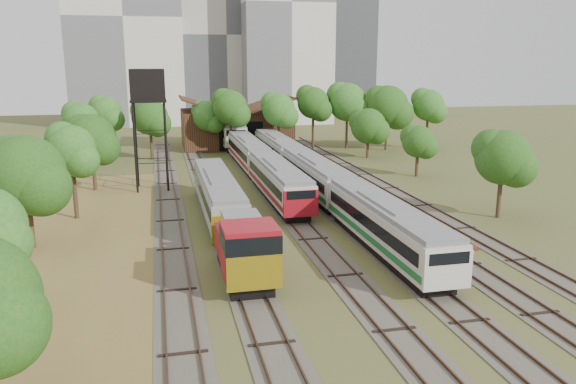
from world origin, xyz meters
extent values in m
plane|color=#475123|center=(0.00, 0.00, 0.00)|extent=(240.00, 240.00, 0.00)
cube|color=brown|center=(-18.00, 8.00, 0.02)|extent=(14.00, 60.00, 0.04)
cube|color=#4C473D|center=(-12.00, 25.00, 0.03)|extent=(2.60, 80.00, 0.06)
cube|color=#472D1E|center=(-12.72, 25.00, 0.12)|extent=(0.08, 80.00, 0.14)
cube|color=#472D1E|center=(-11.28, 25.00, 0.12)|extent=(0.08, 80.00, 0.14)
cube|color=#4C473D|center=(-8.00, 25.00, 0.03)|extent=(2.60, 80.00, 0.06)
cube|color=#472D1E|center=(-8.72, 25.00, 0.12)|extent=(0.08, 80.00, 0.14)
cube|color=#472D1E|center=(-7.28, 25.00, 0.12)|extent=(0.08, 80.00, 0.14)
cube|color=#4C473D|center=(-2.00, 25.00, 0.03)|extent=(2.60, 80.00, 0.06)
cube|color=#472D1E|center=(-2.72, 25.00, 0.12)|extent=(0.08, 80.00, 0.14)
cube|color=#472D1E|center=(-1.28, 25.00, 0.12)|extent=(0.08, 80.00, 0.14)
cube|color=#4C473D|center=(2.00, 25.00, 0.03)|extent=(2.60, 80.00, 0.06)
cube|color=#472D1E|center=(1.28, 25.00, 0.12)|extent=(0.08, 80.00, 0.14)
cube|color=#472D1E|center=(2.72, 25.00, 0.12)|extent=(0.08, 80.00, 0.14)
cube|color=#4C473D|center=(6.00, 25.00, 0.03)|extent=(2.60, 80.00, 0.06)
cube|color=#472D1E|center=(5.28, 25.00, 0.12)|extent=(0.08, 80.00, 0.14)
cube|color=#472D1E|center=(6.72, 25.00, 0.12)|extent=(0.08, 80.00, 0.14)
cube|color=#4C473D|center=(10.00, 25.00, 0.03)|extent=(2.60, 80.00, 0.06)
cube|color=#472D1E|center=(9.28, 25.00, 0.12)|extent=(0.08, 80.00, 0.14)
cube|color=#472D1E|center=(10.72, 25.00, 0.12)|extent=(0.08, 80.00, 0.14)
cube|color=black|center=(-2.00, 22.54, 0.38)|extent=(2.08, 15.64, 0.76)
cube|color=beige|center=(-2.00, 22.54, 1.94)|extent=(2.75, 17.00, 2.37)
cube|color=black|center=(-2.00, 22.54, 2.23)|extent=(2.81, 15.64, 0.81)
cube|color=slate|center=(-2.00, 22.54, 3.30)|extent=(2.53, 16.66, 0.34)
cube|color=maroon|center=(-2.00, 22.54, 1.28)|extent=(2.81, 16.66, 0.43)
cube|color=maroon|center=(-2.00, 14.09, 1.82)|extent=(2.79, 0.25, 2.13)
cube|color=black|center=(-2.00, 40.04, 0.38)|extent=(2.08, 15.64, 0.76)
cube|color=beige|center=(-2.00, 40.04, 1.94)|extent=(2.75, 17.00, 2.37)
cube|color=black|center=(-2.00, 40.04, 2.23)|extent=(2.81, 15.64, 0.81)
cube|color=slate|center=(-2.00, 40.04, 3.30)|extent=(2.53, 16.66, 0.34)
cube|color=maroon|center=(-2.00, 40.04, 1.28)|extent=(2.81, 16.66, 0.43)
cube|color=black|center=(2.00, 6.79, 0.38)|extent=(2.08, 15.64, 0.76)
cube|color=beige|center=(2.00, 6.79, 1.94)|extent=(2.74, 17.00, 2.37)
cube|color=black|center=(2.00, 6.79, 2.22)|extent=(2.80, 15.64, 0.80)
cube|color=slate|center=(2.00, 6.79, 3.29)|extent=(2.52, 16.66, 0.34)
cube|color=#196530|center=(2.00, 6.79, 1.28)|extent=(2.80, 16.66, 0.43)
cube|color=beige|center=(2.00, -1.66, 1.82)|extent=(2.78, 0.25, 2.13)
cube|color=black|center=(2.00, 24.29, 0.38)|extent=(2.08, 15.64, 0.76)
cube|color=beige|center=(2.00, 24.29, 1.94)|extent=(2.74, 17.00, 2.37)
cube|color=black|center=(2.00, 24.29, 2.22)|extent=(2.80, 15.64, 0.80)
cube|color=slate|center=(2.00, 24.29, 3.29)|extent=(2.52, 16.66, 0.34)
cube|color=#196530|center=(2.00, 24.29, 1.28)|extent=(2.80, 16.66, 0.43)
cube|color=black|center=(2.00, 41.79, 0.38)|extent=(2.08, 15.64, 0.76)
cube|color=beige|center=(2.00, 41.79, 1.94)|extent=(2.74, 17.00, 2.37)
cube|color=black|center=(2.00, 41.79, 2.22)|extent=(2.80, 15.64, 0.80)
cube|color=slate|center=(2.00, 41.79, 3.29)|extent=(2.52, 16.66, 0.34)
cube|color=#196530|center=(2.00, 41.79, 1.28)|extent=(2.80, 16.66, 0.43)
cube|color=black|center=(-2.00, 58.54, 0.44)|extent=(2.43, 14.72, 0.88)
cube|color=beige|center=(-2.00, 58.54, 2.27)|extent=(3.21, 16.00, 2.76)
cube|color=black|center=(-2.00, 58.54, 2.60)|extent=(3.27, 14.72, 0.94)
cube|color=slate|center=(-2.00, 58.54, 3.85)|extent=(2.95, 15.68, 0.40)
cube|color=#196530|center=(-2.00, 58.54, 1.49)|extent=(3.27, 15.68, 0.50)
cube|color=beige|center=(-2.00, 50.59, 2.13)|extent=(3.25, 0.25, 2.49)
cube|color=black|center=(-8.00, 4.50, 0.50)|extent=(2.43, 7.20, 1.00)
cube|color=maroon|center=(-8.00, 5.30, 1.83)|extent=(2.77, 4.40, 1.66)
cube|color=maroon|center=(-8.00, 1.90, 2.49)|extent=(2.99, 2.88, 2.99)
cube|color=black|center=(-8.00, 1.90, 3.21)|extent=(3.04, 2.93, 1.00)
cube|color=gold|center=(-8.00, 0.55, 1.77)|extent=(2.99, 0.20, 1.99)
cube|color=gold|center=(-8.00, 8.45, 1.77)|extent=(2.99, 0.20, 1.99)
cube|color=slate|center=(-8.00, 4.50, 3.65)|extent=(2.21, 3.60, 0.22)
cube|color=black|center=(-8.00, 18.50, 0.37)|extent=(2.06, 16.56, 0.75)
cube|color=gray|center=(-8.00, 18.50, 1.92)|extent=(2.71, 18.00, 2.34)
cube|color=black|center=(-8.00, 18.50, 2.20)|extent=(2.77, 16.56, 0.79)
cube|color=slate|center=(-8.00, 18.50, 3.25)|extent=(2.50, 17.64, 0.34)
cylinder|color=black|center=(-14.84, 28.87, 4.39)|extent=(0.22, 0.22, 8.78)
cylinder|color=black|center=(-11.88, 28.87, 4.39)|extent=(0.22, 0.22, 8.78)
cylinder|color=black|center=(-14.84, 31.84, 4.39)|extent=(0.22, 0.22, 8.78)
cylinder|color=black|center=(-11.88, 31.84, 4.39)|extent=(0.22, 0.22, 8.78)
cube|color=black|center=(-13.36, 30.35, 8.88)|extent=(3.46, 3.46, 0.20)
cube|color=black|center=(-13.36, 30.35, 10.46)|extent=(3.29, 3.29, 2.96)
cube|color=#5D2A1A|center=(8.20, 9.31, 0.12)|extent=(0.47, 7.51, 0.24)
cube|color=#341A13|center=(-1.00, 58.00, 2.75)|extent=(16.00, 11.00, 5.50)
cube|color=#341A13|center=(-5.00, 58.00, 6.10)|extent=(8.45, 11.55, 2.96)
cube|color=#341A13|center=(3.00, 58.00, 6.10)|extent=(8.45, 11.55, 2.96)
cube|color=black|center=(-1.00, 52.55, 2.20)|extent=(6.40, 0.15, 4.12)
cylinder|color=#382616|center=(-21.43, 13.09, 2.04)|extent=(0.36, 0.36, 4.09)
sphere|color=#184E15|center=(-21.43, 13.09, 5.20)|extent=(5.31, 5.31, 5.31)
cylinder|color=#382616|center=(-19.46, 20.34, 2.27)|extent=(0.36, 0.36, 4.55)
sphere|color=#184E15|center=(-19.46, 20.34, 5.79)|extent=(3.88, 3.88, 3.88)
cylinder|color=#382616|center=(-19.03, 30.98, 2.04)|extent=(0.36, 0.36, 4.08)
sphere|color=#184E15|center=(-19.03, 30.98, 5.19)|extent=(4.86, 4.86, 4.86)
cylinder|color=#382616|center=(-21.47, 43.65, 2.27)|extent=(0.36, 0.36, 4.54)
sphere|color=#184E15|center=(-21.47, 43.65, 5.78)|extent=(4.27, 4.27, 4.27)
cylinder|color=#382616|center=(-19.29, 52.16, 2.33)|extent=(0.36, 0.36, 4.66)
sphere|color=#184E15|center=(-19.29, 52.16, 5.94)|extent=(4.28, 4.28, 4.28)
cylinder|color=#382616|center=(-13.54, 48.44, 2.21)|extent=(0.36, 0.36, 4.41)
sphere|color=#184E15|center=(-13.54, 48.44, 5.61)|extent=(4.72, 4.72, 4.72)
cylinder|color=#382616|center=(-5.69, 52.73, 2.03)|extent=(0.36, 0.36, 4.05)
sphere|color=#184E15|center=(-5.69, 52.73, 5.16)|extent=(4.30, 4.30, 4.30)
cylinder|color=#382616|center=(-2.86, 49.65, 2.58)|extent=(0.36, 0.36, 5.16)
sphere|color=#184E15|center=(-2.86, 49.65, 6.56)|extent=(4.71, 4.71, 4.71)
cylinder|color=#382616|center=(3.88, 49.63, 2.40)|extent=(0.36, 0.36, 4.80)
sphere|color=#184E15|center=(3.88, 49.63, 6.11)|extent=(4.61, 4.61, 4.61)
cylinder|color=#382616|center=(9.54, 52.07, 2.68)|extent=(0.36, 0.36, 5.35)
sphere|color=#184E15|center=(9.54, 52.07, 6.81)|extent=(4.57, 4.57, 4.57)
cylinder|color=#382616|center=(14.67, 51.88, 2.69)|extent=(0.36, 0.36, 5.38)
sphere|color=#184E15|center=(14.67, 51.88, 6.85)|extent=(5.57, 5.57, 5.57)
cylinder|color=#382616|center=(19.83, 49.17, 2.46)|extent=(0.36, 0.36, 4.91)
sphere|color=#184E15|center=(19.83, 49.17, 6.26)|extent=(6.17, 6.17, 6.17)
cylinder|color=#382616|center=(25.95, 48.55, 2.53)|extent=(0.36, 0.36, 5.06)
sphere|color=#184E15|center=(25.95, 48.55, 6.45)|extent=(4.53, 4.53, 4.53)
cylinder|color=#382616|center=(14.55, 12.78, 1.98)|extent=(0.36, 0.36, 3.97)
sphere|color=#184E15|center=(14.55, 12.78, 5.05)|extent=(4.45, 4.45, 4.45)
cylinder|color=#382616|center=(15.60, 30.19, 1.56)|extent=(0.36, 0.36, 3.11)
sphere|color=#184E15|center=(15.60, 30.19, 3.96)|extent=(3.61, 3.61, 3.61)
cylinder|color=#382616|center=(14.72, 43.25, 1.68)|extent=(0.36, 0.36, 3.36)
sphere|color=#184E15|center=(14.72, 43.25, 4.28)|extent=(4.70, 4.70, 4.70)
cube|color=beige|center=(-18.00, 95.00, 21.00)|extent=(22.00, 16.00, 42.00)
cube|color=#ADA99D|center=(2.00, 100.00, 18.00)|extent=(20.00, 18.00, 36.00)
cube|color=beige|center=(14.00, 92.00, 24.00)|extent=(18.00, 16.00, 48.00)
cube|color=#3A3C41|center=(34.00, 110.00, 14.00)|extent=(12.00, 12.00, 28.00)
camera|label=1|loc=(-12.57, -27.02, 12.62)|focal=35.00mm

